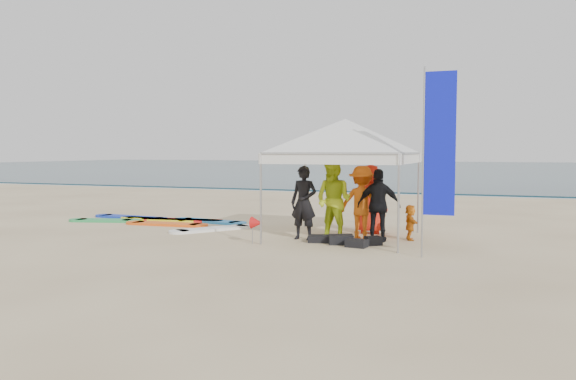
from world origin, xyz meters
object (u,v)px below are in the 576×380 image
(person_orange_b, at_px, (370,199))
(person_seated, at_px, (410,222))
(person_yellow, at_px, (334,200))
(feather_flag, at_px, (438,146))
(person_orange_a, at_px, (362,203))
(surfboard_spread, at_px, (166,221))
(canopy_tent, at_px, (345,119))
(marker_pennant, at_px, (257,223))
(person_black_b, at_px, (379,205))
(person_black_a, at_px, (304,203))

(person_orange_b, height_order, person_seated, person_orange_b)
(person_yellow, height_order, feather_flag, feather_flag)
(person_orange_a, height_order, surfboard_spread, person_orange_a)
(person_orange_a, xyz_separation_m, person_orange_b, (-0.01, 1.04, 0.01))
(person_orange_b, height_order, surfboard_spread, person_orange_b)
(canopy_tent, xyz_separation_m, marker_pennant, (-1.68, -1.57, -2.44))
(person_black_b, distance_m, canopy_tent, 2.26)
(person_black_b, bearing_deg, canopy_tent, -19.72)
(person_black_a, xyz_separation_m, feather_flag, (3.29, -1.37, 1.36))
(person_black_a, xyz_separation_m, person_yellow, (0.72, 0.13, 0.07))
(person_orange_a, height_order, canopy_tent, canopy_tent)
(person_black_b, height_order, marker_pennant, person_black_b)
(person_orange_b, distance_m, marker_pennant, 3.38)
(marker_pennant, bearing_deg, person_orange_b, 51.14)
(person_orange_b, height_order, canopy_tent, canopy_tent)
(feather_flag, bearing_deg, surfboard_spread, 160.27)
(person_orange_a, bearing_deg, person_black_a, 23.22)
(person_yellow, relative_size, surfboard_spread, 0.34)
(marker_pennant, bearing_deg, person_black_a, 52.72)
(person_seated, bearing_deg, person_black_a, 92.36)
(person_orange_b, distance_m, surfboard_spread, 6.30)
(canopy_tent, distance_m, marker_pennant, 3.35)
(person_black_b, bearing_deg, person_yellow, 3.68)
(feather_flag, relative_size, surfboard_spread, 0.67)
(feather_flag, relative_size, marker_pennant, 6.03)
(canopy_tent, height_order, surfboard_spread, canopy_tent)
(feather_flag, bearing_deg, person_yellow, 149.82)
(person_yellow, distance_m, person_seated, 1.95)
(person_orange_a, height_order, feather_flag, feather_flag)
(person_black_b, bearing_deg, person_orange_a, -32.26)
(person_black_b, distance_m, person_seated, 0.96)
(canopy_tent, relative_size, feather_flag, 1.16)
(person_black_a, relative_size, canopy_tent, 0.40)
(person_orange_a, height_order, person_seated, person_orange_a)
(person_black_b, relative_size, marker_pennant, 2.73)
(person_orange_a, bearing_deg, person_yellow, 34.99)
(person_orange_a, bearing_deg, surfboard_spread, -8.18)
(marker_pennant, bearing_deg, surfboard_spread, 147.67)
(person_orange_a, relative_size, feather_flag, 0.47)
(person_black_b, distance_m, feather_flag, 2.64)
(person_orange_a, xyz_separation_m, person_black_b, (0.47, -0.24, -0.03))
(person_yellow, relative_size, person_orange_b, 1.07)
(canopy_tent, bearing_deg, feather_flag, -38.31)
(person_orange_b, xyz_separation_m, feather_flag, (1.98, -2.94, 1.36))
(person_yellow, distance_m, person_orange_a, 0.73)
(person_orange_a, relative_size, person_orange_b, 0.99)
(person_black_a, distance_m, person_black_b, 1.81)
(marker_pennant, relative_size, surfboard_spread, 0.11)
(marker_pennant, bearing_deg, person_orange_a, 36.61)
(person_seated, bearing_deg, feather_flag, -174.87)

